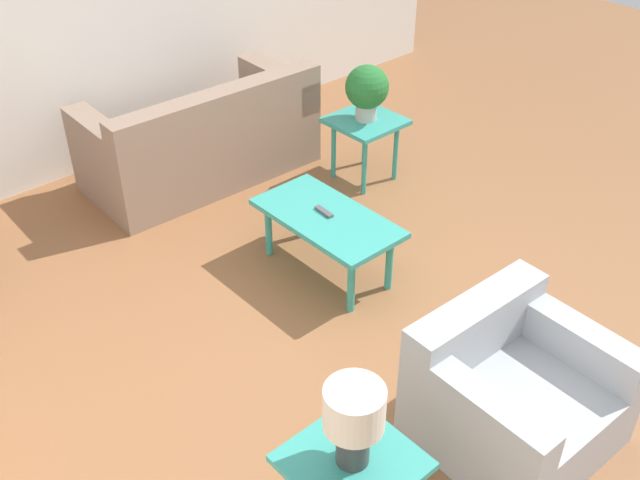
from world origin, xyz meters
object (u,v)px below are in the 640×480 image
armchair (511,393)px  coffee_table (327,223)px  side_table_plant (365,128)px  potted_plant (367,89)px  sofa (203,141)px  table_lamp (354,417)px  side_table_lamp (352,472)px

armchair → coffee_table: armchair is taller
side_table_plant → potted_plant: (-0.00, 0.00, 0.34)m
side_table_plant → sofa: bearing=47.0°
side_table_plant → table_lamp: table_lamp is taller
sofa → side_table_lamp: 3.57m
potted_plant → side_table_plant: bearing=-26.6°
armchair → side_table_lamp: size_ratio=1.76×
potted_plant → table_lamp: size_ratio=1.06×
table_lamp → coffee_table: bearing=-39.2°
side_table_plant → side_table_lamp: 3.37m
armchair → side_table_plant: (2.46, -1.35, 0.17)m
sofa → potted_plant: potted_plant is taller
sofa → side_table_lamp: (-3.27, 1.44, 0.13)m
armchair → table_lamp: (0.10, 1.06, 0.52)m
side_table_lamp → table_lamp: table_lamp is taller
side_table_plant → potted_plant: 0.34m
armchair → side_table_lamp: armchair is taller
sofa → coffee_table: sofa is taller
side_table_plant → table_lamp: bearing=134.4°
coffee_table → potted_plant: bearing=-55.7°
sofa → side_table_plant: sofa is taller
potted_plant → armchair: bearing=151.3°
sofa → coffee_table: (-1.66, 0.12, 0.07)m
armchair → table_lamp: 1.19m
side_table_lamp → potted_plant: potted_plant is taller
armchair → table_lamp: size_ratio=2.25×
armchair → side_table_lamp: bearing=176.5°
sofa → side_table_plant: bearing=138.7°
sofa → potted_plant: size_ratio=4.19×
side_table_lamp → potted_plant: (2.36, -2.41, 0.34)m
coffee_table → side_table_lamp: 2.08m
table_lamp → sofa: bearing=-23.7°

